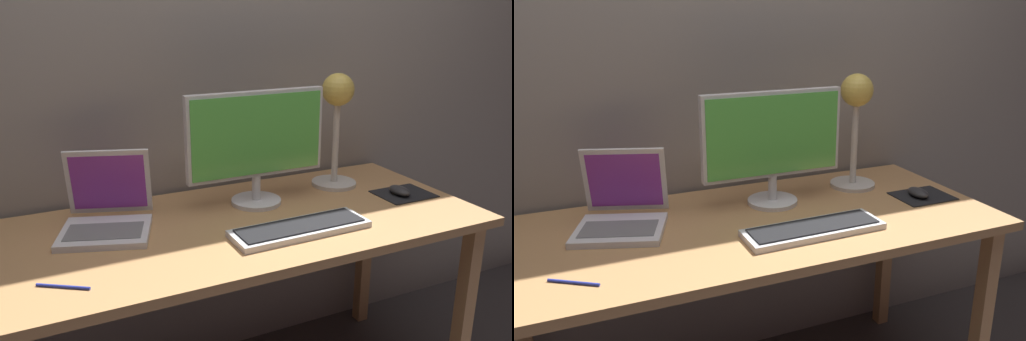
% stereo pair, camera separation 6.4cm
% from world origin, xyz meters
% --- Properties ---
extents(back_wall, '(4.80, 0.06, 2.60)m').
position_xyz_m(back_wall, '(0.00, 0.40, 1.30)').
color(back_wall, gray).
rests_on(back_wall, ground).
extents(desk, '(1.60, 0.70, 0.74)m').
position_xyz_m(desk, '(0.00, 0.00, 0.66)').
color(desk, tan).
rests_on(desk, ground).
extents(monitor, '(0.50, 0.18, 0.40)m').
position_xyz_m(monitor, '(0.12, 0.12, 0.97)').
color(monitor, silver).
rests_on(monitor, desk).
extents(keyboard_main, '(0.44, 0.15, 0.03)m').
position_xyz_m(keyboard_main, '(0.13, -0.16, 0.75)').
color(keyboard_main, silver).
rests_on(keyboard_main, desk).
extents(laptop, '(0.33, 0.33, 0.24)m').
position_xyz_m(laptop, '(-0.39, 0.13, 0.81)').
color(laptop, silver).
rests_on(laptop, desk).
extents(desk_lamp, '(0.17, 0.17, 0.43)m').
position_xyz_m(desk_lamp, '(0.48, 0.17, 1.03)').
color(desk_lamp, beige).
rests_on(desk_lamp, desk).
extents(mousepad, '(0.20, 0.16, 0.00)m').
position_xyz_m(mousepad, '(0.65, -0.03, 0.74)').
color(mousepad, black).
rests_on(mousepad, desk).
extents(mouse, '(0.06, 0.10, 0.03)m').
position_xyz_m(mouse, '(0.62, -0.04, 0.76)').
color(mouse, '#28282B').
rests_on(mouse, mousepad).
extents(pen, '(0.12, 0.08, 0.01)m').
position_xyz_m(pen, '(-0.56, -0.20, 0.74)').
color(pen, '#2633A5').
rests_on(pen, desk).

